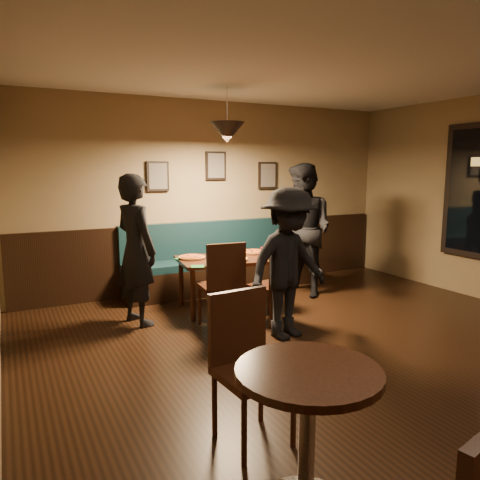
# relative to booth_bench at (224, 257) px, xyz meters

# --- Properties ---
(floor) EXTENTS (7.00, 7.00, 0.00)m
(floor) POSITION_rel_booth_bench_xyz_m (0.00, -3.20, -0.50)
(floor) COLOR black
(floor) RESTS_ON ground
(ceiling) EXTENTS (7.00, 7.00, 0.00)m
(ceiling) POSITION_rel_booth_bench_xyz_m (0.00, -3.20, 2.30)
(ceiling) COLOR silver
(ceiling) RESTS_ON ground
(wall_back) EXTENTS (6.00, 0.00, 6.00)m
(wall_back) POSITION_rel_booth_bench_xyz_m (0.00, 0.30, 0.90)
(wall_back) COLOR #8C704F
(wall_back) RESTS_ON ground
(wainscot) EXTENTS (5.88, 0.06, 1.00)m
(wainscot) POSITION_rel_booth_bench_xyz_m (0.00, 0.27, 0.00)
(wainscot) COLOR black
(wainscot) RESTS_ON ground
(booth_bench) EXTENTS (3.00, 0.60, 1.00)m
(booth_bench) POSITION_rel_booth_bench_xyz_m (0.00, 0.00, 0.00)
(booth_bench) COLOR #0F232D
(booth_bench) RESTS_ON ground
(picture_left) EXTENTS (0.32, 0.04, 0.42)m
(picture_left) POSITION_rel_booth_bench_xyz_m (-0.90, 0.27, 1.20)
(picture_left) COLOR black
(picture_left) RESTS_ON wall_back
(picture_center) EXTENTS (0.32, 0.04, 0.42)m
(picture_center) POSITION_rel_booth_bench_xyz_m (0.00, 0.27, 1.35)
(picture_center) COLOR black
(picture_center) RESTS_ON wall_back
(picture_right) EXTENTS (0.32, 0.04, 0.42)m
(picture_right) POSITION_rel_booth_bench_xyz_m (0.90, 0.27, 1.20)
(picture_right) COLOR black
(picture_right) RESTS_ON wall_back
(pendant_lamp) EXTENTS (0.44, 0.44, 0.25)m
(pendant_lamp) POSITION_rel_booth_bench_xyz_m (-0.35, -0.85, 1.75)
(pendant_lamp) COLOR black
(pendant_lamp) RESTS_ON ceiling
(dining_table) EXTENTS (1.34, 0.96, 0.67)m
(dining_table) POSITION_rel_booth_bench_xyz_m (-0.35, -0.85, -0.17)
(dining_table) COLOR black
(dining_table) RESTS_ON floor
(chair_near_left) EXTENTS (0.49, 0.49, 1.01)m
(chair_near_left) POSITION_rel_booth_bench_xyz_m (-0.74, -1.49, 0.01)
(chair_near_left) COLOR black
(chair_near_left) RESTS_ON floor
(chair_near_right) EXTENTS (0.50, 0.50, 0.91)m
(chair_near_right) POSITION_rel_booth_bench_xyz_m (-0.13, -1.57, -0.05)
(chair_near_right) COLOR #32150E
(chair_near_right) RESTS_ON floor
(diner_left) EXTENTS (0.59, 0.73, 1.75)m
(diner_left) POSITION_rel_booth_bench_xyz_m (-1.54, -0.90, 0.38)
(diner_left) COLOR black
(diner_left) RESTS_ON floor
(diner_right) EXTENTS (0.89, 1.05, 1.89)m
(diner_right) POSITION_rel_booth_bench_xyz_m (0.90, -0.76, 0.44)
(diner_right) COLOR black
(diner_right) RESTS_ON floor
(diner_front) EXTENTS (1.15, 0.81, 1.62)m
(diner_front) POSITION_rel_booth_bench_xyz_m (-0.22, -2.09, 0.31)
(diner_front) COLOR black
(diner_front) RESTS_ON floor
(pizza_a) EXTENTS (0.37, 0.37, 0.04)m
(pizza_a) POSITION_rel_booth_bench_xyz_m (-0.78, -0.69, 0.19)
(pizza_a) COLOR #C65C25
(pizza_a) RESTS_ON dining_table
(pizza_b) EXTENTS (0.43, 0.43, 0.04)m
(pizza_b) POSITION_rel_booth_bench_xyz_m (-0.36, -1.05, 0.19)
(pizza_b) COLOR #CB6B26
(pizza_b) RESTS_ON dining_table
(pizza_c) EXTENTS (0.34, 0.34, 0.04)m
(pizza_c) POSITION_rel_booth_bench_xyz_m (0.12, -0.71, 0.19)
(pizza_c) COLOR #C27924
(pizza_c) RESTS_ON dining_table
(soda_glass) EXTENTS (0.08, 0.08, 0.13)m
(soda_glass) POSITION_rel_booth_bench_xyz_m (0.25, -1.16, 0.23)
(soda_glass) COLOR black
(soda_glass) RESTS_ON dining_table
(tabasco_bottle) EXTENTS (0.03, 0.03, 0.12)m
(tabasco_bottle) POSITION_rel_booth_bench_xyz_m (0.15, -0.87, 0.23)
(tabasco_bottle) COLOR #880F04
(tabasco_bottle) RESTS_ON dining_table
(napkin_a) EXTENTS (0.19, 0.19, 0.01)m
(napkin_a) POSITION_rel_booth_bench_xyz_m (-0.90, -0.63, 0.17)
(napkin_a) COLOR #1D6E33
(napkin_a) RESTS_ON dining_table
(napkin_b) EXTENTS (0.19, 0.19, 0.01)m
(napkin_b) POSITION_rel_booth_bench_xyz_m (-0.89, -1.17, 0.17)
(napkin_b) COLOR #1C6A28
(napkin_b) RESTS_ON dining_table
(cutlery_set) EXTENTS (0.21, 0.07, 0.00)m
(cutlery_set) POSITION_rel_booth_bench_xyz_m (-0.38, -1.18, 0.17)
(cutlery_set) COLOR #B8B9BD
(cutlery_set) RESTS_ON dining_table
(cafe_table) EXTENTS (1.00, 1.00, 0.80)m
(cafe_table) POSITION_rel_booth_bench_xyz_m (-1.55, -4.32, -0.10)
(cafe_table) COLOR black
(cafe_table) RESTS_ON floor
(cafe_chair_far) EXTENTS (0.47, 0.47, 1.00)m
(cafe_chair_far) POSITION_rel_booth_bench_xyz_m (-1.49, -3.63, -0.00)
(cafe_chair_far) COLOR black
(cafe_chair_far) RESTS_ON floor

